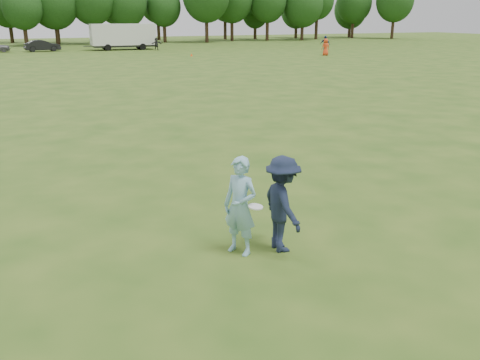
{
  "coord_description": "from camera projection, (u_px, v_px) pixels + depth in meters",
  "views": [
    {
      "loc": [
        -3.11,
        -8.41,
        4.22
      ],
      "look_at": [
        0.67,
        0.41,
        1.1
      ],
      "focal_mm": 38.0,
      "sensor_mm": 36.0,
      "label": 1
    }
  ],
  "objects": [
    {
      "name": "ground",
      "position": [
        217.0,
        244.0,
        9.82
      ],
      "size": [
        200.0,
        200.0,
        0.0
      ],
      "primitive_type": "plane",
      "color": "#2C4D15",
      "rests_on": "ground"
    },
    {
      "name": "thrower",
      "position": [
        240.0,
        206.0,
        9.21
      ],
      "size": [
        0.73,
        0.8,
        1.84
      ],
      "primitive_type": "imported",
      "rotation": [
        0.0,
        0.0,
        -1.0
      ],
      "color": "#80B4C6",
      "rests_on": "ground"
    },
    {
      "name": "defender",
      "position": [
        283.0,
        204.0,
        9.34
      ],
      "size": [
        0.71,
        1.2,
        1.82
      ],
      "primitive_type": "imported",
      "rotation": [
        0.0,
        0.0,
        1.54
      ],
      "color": "#182136",
      "rests_on": "ground"
    },
    {
      "name": "player_far_b",
      "position": [
        325.0,
        44.0,
        60.01
      ],
      "size": [
        1.16,
        1.12,
        1.94
      ],
      "primitive_type": "imported",
      "rotation": [
        0.0,
        0.0,
        -0.74
      ],
      "color": "navy",
      "rests_on": "ground"
    },
    {
      "name": "player_far_c",
      "position": [
        326.0,
        47.0,
        55.71
      ],
      "size": [
        0.96,
        0.7,
        1.81
      ],
      "primitive_type": "imported",
      "rotation": [
        0.0,
        0.0,
        2.99
      ],
      "color": "#ED451B",
      "rests_on": "ground"
    },
    {
      "name": "player_far_d",
      "position": [
        156.0,
        44.0,
        64.19
      ],
      "size": [
        1.46,
        0.58,
        1.54
      ],
      "primitive_type": "imported",
      "rotation": [
        0.0,
        0.0,
        0.09
      ],
      "color": "#262626",
      "rests_on": "ground"
    },
    {
      "name": "car_f",
      "position": [
        42.0,
        46.0,
        62.02
      ],
      "size": [
        4.34,
        2.02,
        1.38
      ],
      "primitive_type": "imported",
      "rotation": [
        0.0,
        0.0,
        1.71
      ],
      "color": "black",
      "rests_on": "ground"
    },
    {
      "name": "field_cone",
      "position": [
        191.0,
        55.0,
        55.01
      ],
      "size": [
        0.28,
        0.28,
        0.3
      ],
      "primitive_type": "cone",
      "color": "#F6470C",
      "rests_on": "ground"
    },
    {
      "name": "disc_in_play",
      "position": [
        256.0,
        207.0,
        9.0
      ],
      "size": [
        0.31,
        0.31,
        0.07
      ],
      "color": "white",
      "rests_on": "ground"
    },
    {
      "name": "cargo_trailer",
      "position": [
        123.0,
        35.0,
        64.74
      ],
      "size": [
        9.0,
        2.75,
        3.2
      ],
      "color": "silver",
      "rests_on": "ground"
    },
    {
      "name": "treeline",
      "position": [
        53.0,
        1.0,
        76.16
      ],
      "size": [
        130.35,
        18.39,
        11.74
      ],
      "color": "#332114",
      "rests_on": "ground"
    }
  ]
}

